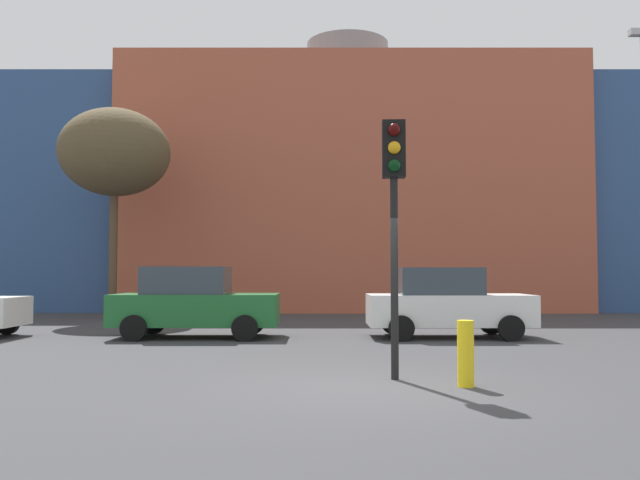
{
  "coord_description": "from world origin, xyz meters",
  "views": [
    {
      "loc": [
        -0.69,
        -9.46,
        1.64
      ],
      "look_at": [
        -0.75,
        10.54,
        2.66
      ],
      "focal_mm": 36.55,
      "sensor_mm": 36.0,
      "label": 1
    }
  ],
  "objects_px": {
    "traffic_light_island": "(396,188)",
    "bare_tree_0": "(117,153)",
    "bollard_yellow_0": "(468,354)",
    "parked_car_2": "(448,303)",
    "parked_car_1": "(196,302)"
  },
  "relations": [
    {
      "from": "traffic_light_island",
      "to": "bare_tree_0",
      "type": "xyz_separation_m",
      "value": [
        -8.46,
        12.8,
        2.93
      ]
    },
    {
      "from": "bollard_yellow_0",
      "to": "parked_car_2",
      "type": "bearing_deg",
      "value": 81.23
    },
    {
      "from": "parked_car_2",
      "to": "parked_car_1",
      "type": "bearing_deg",
      "value": 180.0
    },
    {
      "from": "traffic_light_island",
      "to": "bollard_yellow_0",
      "type": "distance_m",
      "value": 2.74
    },
    {
      "from": "bollard_yellow_0",
      "to": "bare_tree_0",
      "type": "bearing_deg",
      "value": 125.03
    },
    {
      "from": "traffic_light_island",
      "to": "bollard_yellow_0",
      "type": "bearing_deg",
      "value": 59.62
    },
    {
      "from": "parked_car_2",
      "to": "bare_tree_0",
      "type": "bearing_deg",
      "value": 149.28
    },
    {
      "from": "traffic_light_island",
      "to": "bollard_yellow_0",
      "type": "xyz_separation_m",
      "value": [
        0.95,
        -0.62,
        -2.49
      ]
    },
    {
      "from": "traffic_light_island",
      "to": "bare_tree_0",
      "type": "relative_size",
      "value": 0.54
    },
    {
      "from": "parked_car_2",
      "to": "traffic_light_island",
      "type": "distance_m",
      "value": 7.18
    },
    {
      "from": "parked_car_1",
      "to": "traffic_light_island",
      "type": "bearing_deg",
      "value": -56.26
    },
    {
      "from": "parked_car_1",
      "to": "bollard_yellow_0",
      "type": "bearing_deg",
      "value": -53.4
    },
    {
      "from": "parked_car_1",
      "to": "parked_car_2",
      "type": "relative_size",
      "value": 1.01
    },
    {
      "from": "parked_car_1",
      "to": "parked_car_2",
      "type": "xyz_separation_m",
      "value": [
        6.44,
        -0.0,
        -0.01
      ]
    },
    {
      "from": "bare_tree_0",
      "to": "bollard_yellow_0",
      "type": "height_order",
      "value": "bare_tree_0"
    }
  ]
}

